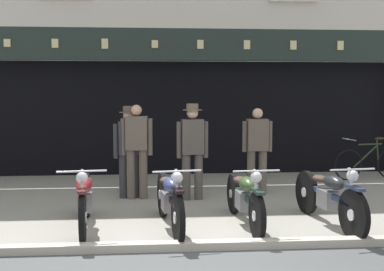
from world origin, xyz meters
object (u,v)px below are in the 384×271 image
object	(u,v)px
salesman_right	(257,147)
advert_board_far	(288,99)
motorcycle_center_left	(170,198)
motorcycle_center_right	(329,196)
leaning_bicycle	(370,162)
motorcycle_left	(85,198)
advert_board_near	(240,103)
assistant_far_right	(137,147)
shopkeeper_center	(192,147)
salesman_left	(129,147)
motorcycle_center	(245,197)

from	to	relation	value
salesman_right	advert_board_far	world-z (taller)	advert_board_far
motorcycle_center_left	motorcycle_center_right	world-z (taller)	motorcycle_center_left
salesman_right	leaning_bicycle	world-z (taller)	salesman_right
motorcycle_left	advert_board_near	size ratio (longest dim) A/B	1.93
assistant_far_right	shopkeeper_center	bearing A→B (deg)	174.75
salesman_left	leaning_bicycle	xyz separation A→B (m)	(5.16, 1.44, -0.55)
advert_board_far	leaning_bicycle	xyz separation A→B (m)	(1.56, -1.01, -1.37)
motorcycle_center_right	advert_board_far	distance (m)	4.70
motorcycle_center	motorcycle_center_right	size ratio (longest dim) A/B	0.95
shopkeeper_center	leaning_bicycle	size ratio (longest dim) A/B	0.99
shopkeeper_center	advert_board_far	xyz separation A→B (m)	(2.48, 2.69, 0.79)
motorcycle_left	leaning_bicycle	distance (m)	6.58
motorcycle_left	salesman_left	xyz separation A→B (m)	(0.51, 1.90, 0.48)
salesman_left	shopkeeper_center	world-z (taller)	shopkeeper_center
assistant_far_right	leaning_bicycle	distance (m)	5.28
motorcycle_center_right	leaning_bicycle	world-z (taller)	motorcycle_center_right
advert_board_near	leaning_bicycle	bearing A→B (deg)	-20.39
salesman_left	assistant_far_right	distance (m)	0.17
motorcycle_center_left	advert_board_near	bearing A→B (deg)	-119.18
motorcycle_left	salesman_right	distance (m)	3.52
motorcycle_center_right	advert_board_near	xyz separation A→B (m)	(-0.49, 4.46, 1.20)
assistant_far_right	advert_board_near	xyz separation A→B (m)	(2.29, 2.55, 0.71)
motorcycle_left	leaning_bicycle	bearing A→B (deg)	-155.64
motorcycle_center_left	leaning_bicycle	world-z (taller)	motorcycle_center_left
advert_board_near	advert_board_far	size ratio (longest dim) A/B	0.98
motorcycle_center	shopkeeper_center	bearing A→B (deg)	-73.04
assistant_far_right	advert_board_far	size ratio (longest dim) A/B	1.62
advert_board_far	motorcycle_center_right	bearing A→B (deg)	-98.55
motorcycle_center	shopkeeper_center	size ratio (longest dim) A/B	1.15
motorcycle_center_left	motorcycle_center	size ratio (longest dim) A/B	1.03
shopkeeper_center	motorcycle_left	bearing A→B (deg)	40.98
motorcycle_center	advert_board_far	distance (m)	4.90
shopkeeper_center	advert_board_near	xyz separation A→B (m)	(1.31, 2.69, 0.69)
motorcycle_center_right	leaning_bicycle	bearing A→B (deg)	-129.87
motorcycle_left	leaning_bicycle	world-z (taller)	motorcycle_left
assistant_far_right	leaning_bicycle	size ratio (longest dim) A/B	0.98
motorcycle_center_left	motorcycle_center	bearing A→B (deg)	177.64
advert_board_far	shopkeeper_center	bearing A→B (deg)	-132.63
assistant_far_right	advert_board_near	distance (m)	3.50
motorcycle_center_right	assistant_far_right	distance (m)	3.42
motorcycle_left	motorcycle_center	xyz separation A→B (m)	(2.25, 0.01, -0.02)
motorcycle_center_right	advert_board_far	bearing A→B (deg)	-105.55
salesman_left	advert_board_far	xyz separation A→B (m)	(3.60, 2.45, 0.82)
advert_board_far	leaning_bicycle	bearing A→B (deg)	-33.00
assistant_far_right	advert_board_far	bearing A→B (deg)	-140.67
motorcycle_left	motorcycle_center_right	xyz separation A→B (m)	(3.44, -0.11, 0.00)
motorcycle_center_right	salesman_right	distance (m)	2.24
salesman_right	advert_board_near	size ratio (longest dim) A/B	1.57
salesman_right	advert_board_far	size ratio (longest dim) A/B	1.55
salesman_left	salesman_right	distance (m)	2.35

